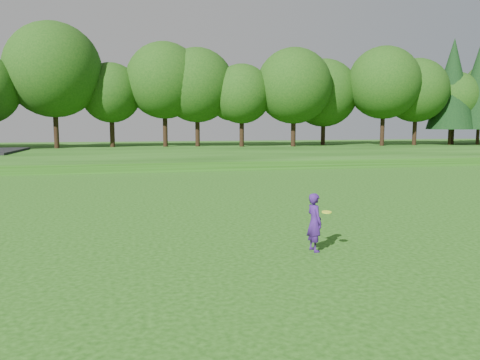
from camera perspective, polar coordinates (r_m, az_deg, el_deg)
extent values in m
plane|color=#17420C|center=(11.43, -3.63, -8.87)|extent=(140.00, 140.00, 0.00)
cube|color=#17420C|center=(45.00, -10.01, 3.28)|extent=(130.00, 30.00, 0.60)
cube|color=gray|center=(31.08, -9.05, 1.17)|extent=(130.00, 1.60, 0.04)
imported|color=#3C186F|center=(11.56, 9.06, -5.12)|extent=(0.41, 0.57, 1.43)
cylinder|color=#E1F927|center=(11.36, 10.52, -3.87)|extent=(0.24, 0.24, 0.04)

